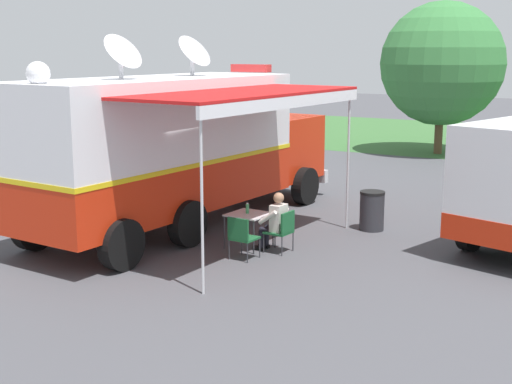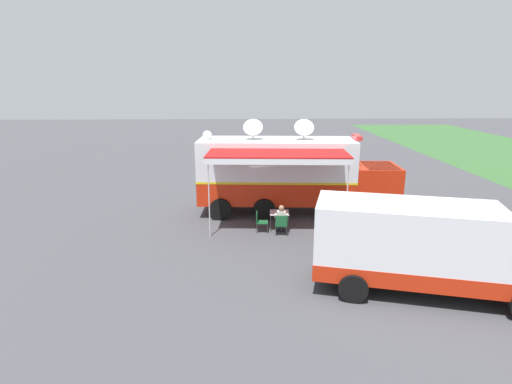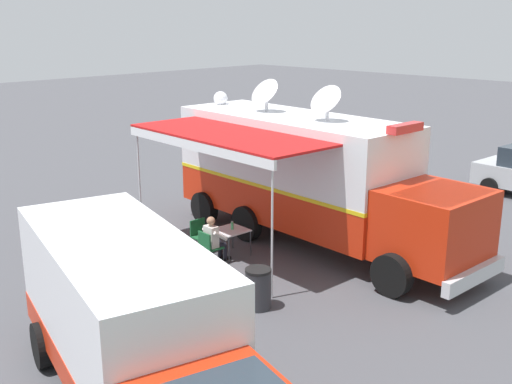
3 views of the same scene
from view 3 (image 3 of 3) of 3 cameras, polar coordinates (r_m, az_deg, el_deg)
The scene contains 10 objects.
ground_plane at distance 18.20m, azimuth 3.24°, elevation -3.93°, with size 100.00×100.00×0.00m, color #47474C.
lot_stripe at distance 20.54m, azimuth 8.20°, elevation -1.77°, with size 0.12×4.80×0.01m, color silver.
command_truck at distance 17.12m, azimuth 5.03°, elevation 1.58°, with size 5.20×9.62×4.53m.
folding_table at distance 16.40m, azimuth -2.33°, elevation -3.66°, with size 0.85×0.85×0.73m.
water_bottle at distance 16.36m, azimuth -2.19°, elevation -3.10°, with size 0.07×0.07×0.22m.
folding_chair_at_table at distance 15.94m, azimuth -4.41°, elevation -4.87°, with size 0.51×0.51×0.87m.
folding_chair_beside_table at distance 16.84m, azimuth -5.14°, elevation -3.76°, with size 0.51×0.51×0.87m.
seated_responder at distance 16.00m, azimuth -3.88°, elevation -4.25°, with size 0.68×0.57×1.25m.
trash_bin at distance 13.58m, azimuth 0.20°, elevation -8.85°, with size 0.57×0.57×0.91m.
support_truck at distance 10.21m, azimuth -11.34°, elevation -12.09°, with size 3.73×7.10×2.70m.
Camera 3 is at (12.90, 11.31, 6.08)m, focal length 43.54 mm.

